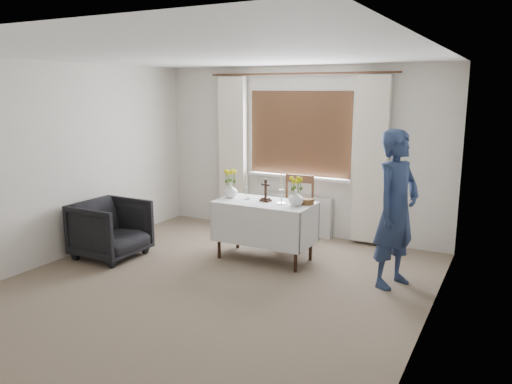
% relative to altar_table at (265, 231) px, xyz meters
% --- Properties ---
extents(ground, '(5.00, 5.00, 0.00)m').
position_rel_altar_table_xyz_m(ground, '(-0.10, -1.16, -0.38)').
color(ground, '#7E6D57').
rests_on(ground, ground).
extents(altar_table, '(1.24, 0.64, 0.76)m').
position_rel_altar_table_xyz_m(altar_table, '(0.00, 0.00, 0.00)').
color(altar_table, white).
rests_on(altar_table, ground).
extents(wooden_chair, '(0.47, 0.47, 0.99)m').
position_rel_altar_table_xyz_m(wooden_chair, '(0.10, 0.70, 0.11)').
color(wooden_chair, '#512F1B').
rests_on(wooden_chair, ground).
extents(armchair, '(0.83, 0.81, 0.75)m').
position_rel_altar_table_xyz_m(armchair, '(-1.81, -0.86, -0.01)').
color(armchair, black).
rests_on(armchair, ground).
extents(person, '(0.62, 0.75, 1.75)m').
position_rel_altar_table_xyz_m(person, '(1.66, -0.09, 0.49)').
color(person, navy).
rests_on(person, ground).
extents(radiator, '(1.10, 0.10, 0.60)m').
position_rel_altar_table_xyz_m(radiator, '(-0.10, 1.26, -0.08)').
color(radiator, silver).
rests_on(radiator, ground).
extents(wooden_cross, '(0.16, 0.13, 0.29)m').
position_rel_altar_table_xyz_m(wooden_cross, '(-0.00, 0.03, 0.52)').
color(wooden_cross, black).
rests_on(wooden_cross, altar_table).
extents(candlestick_left, '(0.13, 0.13, 0.34)m').
position_rel_altar_table_xyz_m(candlestick_left, '(-0.28, 0.03, 0.55)').
color(candlestick_left, white).
rests_on(candlestick_left, altar_table).
extents(candlestick_right, '(0.12, 0.12, 0.37)m').
position_rel_altar_table_xyz_m(candlestick_right, '(0.23, 0.00, 0.57)').
color(candlestick_right, white).
rests_on(candlestick_right, altar_table).
extents(flower_vase_left, '(0.20, 0.20, 0.19)m').
position_rel_altar_table_xyz_m(flower_vase_left, '(-0.52, 0.02, 0.48)').
color(flower_vase_left, white).
rests_on(flower_vase_left, altar_table).
extents(flower_vase_right, '(0.21, 0.21, 0.19)m').
position_rel_altar_table_xyz_m(flower_vase_right, '(0.43, -0.01, 0.48)').
color(flower_vase_right, white).
rests_on(flower_vase_right, altar_table).
extents(wicker_basket, '(0.24, 0.24, 0.07)m').
position_rel_altar_table_xyz_m(wicker_basket, '(0.52, 0.13, 0.42)').
color(wicker_basket, brown).
rests_on(wicker_basket, altar_table).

